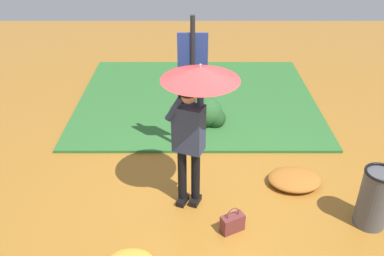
# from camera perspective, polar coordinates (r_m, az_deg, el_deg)

# --- Properties ---
(ground_plane) EXTENTS (18.00, 18.00, 0.00)m
(ground_plane) POSITION_cam_1_polar(r_m,az_deg,el_deg) (5.89, 2.05, -9.92)
(ground_plane) COLOR #9E6623
(grass_verge) EXTENTS (4.80, 4.00, 0.05)m
(grass_verge) POSITION_cam_1_polar(r_m,az_deg,el_deg) (8.54, 0.83, 4.12)
(grass_verge) COLOR #2D662D
(grass_verge) RESTS_ON ground_plane
(person_with_umbrella) EXTENTS (0.96, 0.96, 2.04)m
(person_with_umbrella) POSITION_cam_1_polar(r_m,az_deg,el_deg) (5.01, 0.60, 3.64)
(person_with_umbrella) COLOR black
(person_with_umbrella) RESTS_ON ground_plane
(info_sign_post) EXTENTS (0.44, 0.07, 2.30)m
(info_sign_post) POSITION_cam_1_polar(r_m,az_deg,el_deg) (6.10, 0.26, 7.63)
(info_sign_post) COLOR black
(info_sign_post) RESTS_ON ground_plane
(handbag) EXTENTS (0.33, 0.26, 0.37)m
(handbag) POSITION_cam_1_polar(r_m,az_deg,el_deg) (5.38, 5.77, -12.97)
(handbag) COLOR brown
(handbag) RESTS_ON ground_plane
(trash_bin) EXTENTS (0.42, 0.42, 0.83)m
(trash_bin) POSITION_cam_1_polar(r_m,az_deg,el_deg) (5.75, 24.19, -8.90)
(trash_bin) COLOR #4C4C51
(trash_bin) RESTS_ON ground_plane
(shrub_cluster) EXTENTS (0.66, 0.60, 0.54)m
(shrub_cluster) POSITION_cam_1_polar(r_m,az_deg,el_deg) (7.51, 2.37, 2.12)
(shrub_cluster) COLOR #285628
(shrub_cluster) RESTS_ON ground_plane
(leaf_pile_by_bench) EXTENTS (0.78, 0.62, 0.17)m
(leaf_pile_by_bench) POSITION_cam_1_polar(r_m,az_deg,el_deg) (6.29, 14.17, -6.96)
(leaf_pile_by_bench) COLOR #A86023
(leaf_pile_by_bench) RESTS_ON ground_plane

